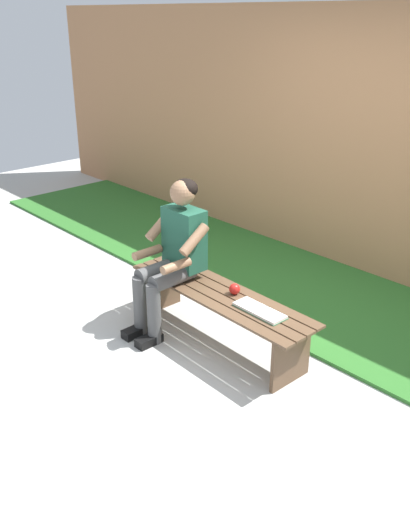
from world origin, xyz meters
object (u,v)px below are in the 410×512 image
apple (235,289)px  book_open (259,311)px  bench_near (219,304)px  person_seated (173,251)px

apple → book_open: size_ratio=0.21×
bench_near → book_open: size_ratio=4.14×
apple → bench_near: bearing=34.8°
bench_near → apple: size_ratio=20.05×
bench_near → apple: (-0.10, -0.07, 0.14)m
bench_near → book_open: (-0.42, 0.00, 0.11)m
person_seated → apple: size_ratio=14.42×
person_seated → apple: bearing=-162.4°
bench_near → apple: bearing=-145.2°
person_seated → book_open: 0.88m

